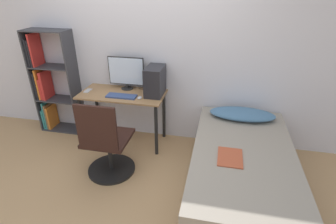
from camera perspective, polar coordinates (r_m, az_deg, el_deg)
The scene contains 13 objects.
ground_plane at distance 3.07m, azimuth -11.03°, elevation -17.01°, with size 14.00×14.00×0.00m, color tan.
wall_back at distance 3.59m, azimuth -4.64°, elevation 13.01°, with size 8.00×0.05×2.50m.
desk at distance 3.61m, azimuth -9.79°, elevation 2.28°, with size 1.14×0.55×0.74m.
bookshelf at distance 4.24m, azimuth -24.41°, elevation 5.35°, with size 0.63×0.29×1.51m.
office_chair at distance 3.12m, azimuth -13.20°, elevation -7.52°, with size 0.57×0.57×0.98m.
bed at distance 2.98m, azimuth 15.59°, elevation -12.37°, with size 1.06×1.97×0.54m.
pillow at distance 3.42m, azimuth 15.84°, elevation -0.42°, with size 0.81×0.36×0.11m.
magazine at distance 2.67m, azimuth 13.36°, elevation -9.55°, with size 0.24×0.32×0.01m.
monitor at distance 3.63m, azimuth -9.09°, elevation 8.54°, with size 0.50×0.17×0.45m.
keyboard at distance 3.45m, azimuth -10.09°, elevation 3.44°, with size 0.39×0.15×0.02m.
pc_tower at distance 3.42m, azimuth -2.84°, elevation 6.79°, with size 0.22×0.37×0.37m.
mouse at distance 3.37m, azimuth -6.18°, elevation 3.12°, with size 0.06×0.09×0.02m.
phone at distance 3.75m, azimuth -17.04°, elevation 4.47°, with size 0.07×0.14×0.01m.
Camera 1 is at (1.00, -2.00, 2.10)m, focal length 28.00 mm.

